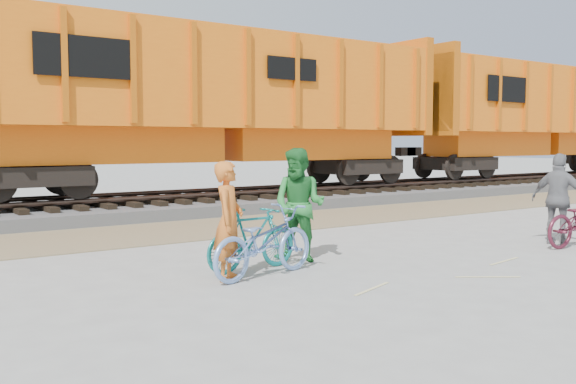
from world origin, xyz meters
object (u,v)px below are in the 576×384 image
at_px(hopper_car_center, 218,101).
at_px(bicycle_blue, 264,242).
at_px(hopper_car_right, 537,114).
at_px(bicycle_teal, 252,239).
at_px(person_solo, 229,221).
at_px(person_woman, 559,199).
at_px(person_man, 299,205).

height_order(hopper_car_center, bicycle_blue, hopper_car_center).
bearing_deg(hopper_car_right, bicycle_teal, -157.26).
xyz_separation_m(hopper_car_center, person_solo, (-4.46, -8.26, -2.20)).
relative_size(hopper_car_center, person_woman, 8.39).
bearing_deg(person_woman, bicycle_teal, 63.44).
distance_m(hopper_car_center, person_woman, 9.57).
distance_m(bicycle_blue, person_man, 1.34).
height_order(bicycle_teal, person_woman, person_woman).
bearing_deg(bicycle_teal, person_solo, 116.84).
bearing_deg(hopper_car_right, bicycle_blue, -156.20).
distance_m(bicycle_blue, person_woman, 6.03).
xyz_separation_m(bicycle_teal, person_woman, (5.88, -1.19, 0.37)).
height_order(hopper_car_center, person_woman, hopper_car_center).
height_order(bicycle_blue, person_solo, person_solo).
relative_size(person_solo, person_man, 0.91).
relative_size(person_solo, person_woman, 0.97).
bearing_deg(person_man, person_woman, 43.62).
distance_m(bicycle_blue, person_solo, 0.60).
bearing_deg(person_man, hopper_car_right, 82.86).
xyz_separation_m(bicycle_blue, person_woman, (5.98, -0.74, 0.34)).
bearing_deg(bicycle_teal, bicycle_blue, 164.14).
bearing_deg(person_woman, hopper_car_center, -2.61).
relative_size(hopper_car_right, person_man, 7.85).
xyz_separation_m(hopper_car_right, bicycle_teal, (-18.87, -7.91, -2.54)).
bearing_deg(person_solo, bicycle_blue, -57.99).
height_order(person_man, person_woman, person_man).
bearing_deg(person_solo, hopper_car_right, -23.68).
bearing_deg(person_woman, hopper_car_right, -70.08).
bearing_deg(hopper_car_center, bicycle_teal, -116.06).
distance_m(bicycle_blue, bicycle_teal, 0.47).
relative_size(bicycle_teal, person_solo, 0.96).
height_order(bicycle_teal, person_solo, person_solo).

